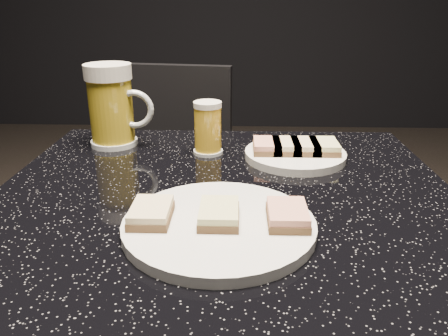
{
  "coord_description": "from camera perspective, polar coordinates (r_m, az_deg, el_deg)",
  "views": [
    {
      "loc": [
        0.02,
        -0.57,
        1.03
      ],
      "look_at": [
        0.0,
        0.0,
        0.8
      ],
      "focal_mm": 35.0,
      "sensor_mm": 36.0,
      "label": 1
    }
  ],
  "objects": [
    {
      "name": "plate_small",
      "position": [
        0.8,
        9.25,
        1.72
      ],
      "size": [
        0.18,
        0.18,
        0.01
      ],
      "primitive_type": "cylinder",
      "color": "white",
      "rests_on": "table"
    },
    {
      "name": "plate_large",
      "position": [
        0.55,
        -0.66,
        -7.48
      ],
      "size": [
        0.24,
        0.24,
        0.01
      ],
      "primitive_type": "cylinder",
      "color": "white",
      "rests_on": "table"
    },
    {
      "name": "beer_tumbler",
      "position": [
        0.81,
        -2.13,
        5.23
      ],
      "size": [
        0.06,
        0.06,
        0.1
      ],
      "color": "white",
      "rests_on": "table"
    },
    {
      "name": "chair",
      "position": [
        1.18,
        -9.32,
        -5.4
      ],
      "size": [
        0.43,
        0.43,
        0.86
      ],
      "color": "black",
      "rests_on": "floor"
    },
    {
      "name": "canapes_on_plate_small",
      "position": [
        0.8,
        9.32,
        2.82
      ],
      "size": [
        0.15,
        0.07,
        0.02
      ],
      "color": "#4C3521",
      "rests_on": "plate_small"
    },
    {
      "name": "canapes_on_plate_large",
      "position": [
        0.55,
        -0.66,
        -5.98
      ],
      "size": [
        0.22,
        0.07,
        0.02
      ],
      "color": "#4C3521",
      "rests_on": "plate_large"
    },
    {
      "name": "table",
      "position": [
        0.77,
        0.0,
        -20.64
      ],
      "size": [
        0.7,
        0.7,
        0.75
      ],
      "color": "black",
      "rests_on": "floor"
    },
    {
      "name": "beer_mug",
      "position": [
        0.88,
        -14.41,
        7.92
      ],
      "size": [
        0.13,
        0.09,
        0.16
      ],
      "color": "silver",
      "rests_on": "table"
    }
  ]
}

